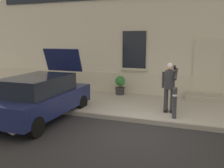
{
  "coord_description": "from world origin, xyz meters",
  "views": [
    {
      "loc": [
        1.89,
        -6.76,
        2.7
      ],
      "look_at": [
        -1.21,
        1.6,
        1.1
      ],
      "focal_mm": 40.53,
      "sensor_mm": 36.0,
      "label": 1
    }
  ],
  "objects": [
    {
      "name": "ground_plane",
      "position": [
        0.0,
        0.0,
        0.0
      ],
      "size": [
        80.0,
        80.0,
        0.0
      ],
      "primitive_type": "plane",
      "color": "#232326"
    },
    {
      "name": "planter_cream",
      "position": [
        -4.31,
        3.96,
        0.61
      ],
      "size": [
        0.44,
        0.44,
        0.86
      ],
      "color": "beige",
      "rests_on": "sidewalk"
    },
    {
      "name": "curb_edge",
      "position": [
        0.0,
        0.94,
        0.07
      ],
      "size": [
        24.0,
        0.12,
        0.15
      ],
      "primitive_type": "cube",
      "color": "gray",
      "rests_on": "ground"
    },
    {
      "name": "person_on_phone",
      "position": [
        0.78,
        1.92,
        1.15
      ],
      "size": [
        0.51,
        0.47,
        1.75
      ],
      "rotation": [
        0.0,
        0.0,
        0.19
      ],
      "color": "#2D2D33",
      "rests_on": "sidewalk"
    },
    {
      "name": "planter_charcoal",
      "position": [
        -1.74,
        4.1,
        0.61
      ],
      "size": [
        0.44,
        0.44,
        0.86
      ],
      "color": "#2D2D30",
      "rests_on": "sidewalk"
    },
    {
      "name": "entrance_stoop",
      "position": [
        1.97,
        4.33,
        0.28
      ],
      "size": [
        1.61,
        0.64,
        0.32
      ],
      "color": "#9E998E",
      "rests_on": "sidewalk"
    },
    {
      "name": "bollard_near_person",
      "position": [
        1.03,
        1.35,
        0.71
      ],
      "size": [
        0.15,
        0.15,
        1.04
      ],
      "color": "#333338",
      "rests_on": "sidewalk"
    },
    {
      "name": "building_facade",
      "position": [
        0.0,
        5.29,
        3.73
      ],
      "size": [
        24.0,
        1.52,
        7.5
      ],
      "color": "beige",
      "rests_on": "ground"
    },
    {
      "name": "sidewalk",
      "position": [
        0.0,
        2.8,
        0.07
      ],
      "size": [
        24.0,
        3.6,
        0.15
      ],
      "primitive_type": "cube",
      "color": "#99968E",
      "rests_on": "ground"
    },
    {
      "name": "hatchback_car_navy",
      "position": [
        -3.21,
        0.12,
        0.8
      ],
      "size": [
        1.81,
        4.07,
        2.34
      ],
      "color": "#161E4C",
      "rests_on": "ground"
    }
  ]
}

